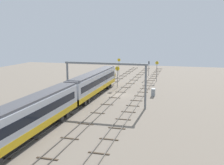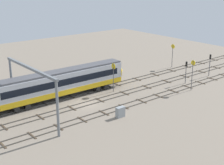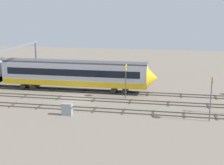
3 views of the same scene
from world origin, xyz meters
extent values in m
plane|color=gray|center=(0.00, 0.00, 0.00)|extent=(115.40, 115.40, 0.00)
cube|color=#59544C|center=(0.00, -5.45, 0.08)|extent=(99.40, 0.07, 0.16)
cube|color=#59544C|center=(0.00, -4.02, 0.08)|extent=(99.40, 0.07, 0.16)
cube|color=#473828|center=(-15.90, -4.73, 0.04)|extent=(0.24, 2.40, 0.08)
cube|color=#473828|center=(-11.93, -4.73, 0.04)|extent=(0.24, 2.40, 0.08)
cube|color=#473828|center=(-7.95, -4.73, 0.04)|extent=(0.24, 2.40, 0.08)
cube|color=#473828|center=(-3.98, -4.73, 0.04)|extent=(0.24, 2.40, 0.08)
cube|color=#473828|center=(0.00, -4.73, 0.04)|extent=(0.24, 2.40, 0.08)
cube|color=#473828|center=(3.98, -4.73, 0.04)|extent=(0.24, 2.40, 0.08)
cube|color=#473828|center=(7.95, -4.73, 0.04)|extent=(0.24, 2.40, 0.08)
cube|color=#473828|center=(11.93, -4.73, 0.04)|extent=(0.24, 2.40, 0.08)
cube|color=#473828|center=(15.90, -4.73, 0.04)|extent=(0.24, 2.40, 0.08)
cube|color=#473828|center=(19.88, -4.73, 0.04)|extent=(0.24, 2.40, 0.08)
cube|color=#473828|center=(23.86, -4.73, 0.04)|extent=(0.24, 2.40, 0.08)
cube|color=#473828|center=(27.83, -4.73, 0.04)|extent=(0.24, 2.40, 0.08)
cube|color=#473828|center=(31.81, -4.73, 0.04)|extent=(0.24, 2.40, 0.08)
cube|color=#59544C|center=(0.00, -0.72, 0.08)|extent=(99.40, 0.07, 0.16)
cube|color=#59544C|center=(0.00, 0.72, 0.08)|extent=(99.40, 0.07, 0.16)
cube|color=#473828|center=(-13.81, 0.00, 0.04)|extent=(0.24, 2.40, 0.08)
cube|color=#473828|center=(-8.28, 0.00, 0.04)|extent=(0.24, 2.40, 0.08)
cube|color=#473828|center=(-2.76, 0.00, 0.04)|extent=(0.24, 2.40, 0.08)
cube|color=#473828|center=(2.76, 0.00, 0.04)|extent=(0.24, 2.40, 0.08)
cube|color=#473828|center=(8.28, 0.00, 0.04)|extent=(0.24, 2.40, 0.08)
cube|color=#473828|center=(13.81, 0.00, 0.04)|extent=(0.24, 2.40, 0.08)
cube|color=#473828|center=(19.33, 0.00, 0.04)|extent=(0.24, 2.40, 0.08)
cube|color=#473828|center=(24.85, 0.00, 0.04)|extent=(0.24, 2.40, 0.08)
cube|color=#473828|center=(30.37, 0.00, 0.04)|extent=(0.24, 2.40, 0.08)
cube|color=#473828|center=(35.90, 0.00, 0.04)|extent=(0.24, 2.40, 0.08)
cube|color=#59544C|center=(0.00, 4.02, 0.08)|extent=(99.40, 0.07, 0.16)
cube|color=#59544C|center=(0.00, 5.45, 0.08)|extent=(99.40, 0.07, 0.16)
cube|color=#473828|center=(-10.46, 4.73, 0.04)|extent=(0.24, 2.40, 0.08)
cube|color=#473828|center=(-5.23, 4.73, 0.04)|extent=(0.24, 2.40, 0.08)
cube|color=#473828|center=(0.00, 4.73, 0.04)|extent=(0.24, 2.40, 0.08)
cube|color=#473828|center=(5.23, 4.73, 0.04)|extent=(0.24, 2.40, 0.08)
cube|color=#473828|center=(10.46, 4.73, 0.04)|extent=(0.24, 2.40, 0.08)
cube|color=#473828|center=(15.70, 4.73, 0.04)|extent=(0.24, 2.40, 0.08)
cube|color=#473828|center=(20.93, 4.73, 0.04)|extent=(0.24, 2.40, 0.08)
cube|color=#473828|center=(26.16, 4.73, 0.04)|extent=(0.24, 2.40, 0.08)
cube|color=#473828|center=(31.39, 4.73, 0.04)|extent=(0.24, 2.40, 0.08)
cube|color=#473828|center=(36.62, 4.73, 0.04)|extent=(0.24, 2.40, 0.08)
cube|color=#473828|center=(41.85, 4.73, 0.04)|extent=(0.24, 2.40, 0.08)
cube|color=#B7BCC6|center=(-1.70, 4.73, 2.86)|extent=(24.00, 2.90, 3.60)
cube|color=gold|center=(-1.70, 4.73, 1.51)|extent=(24.00, 2.94, 0.90)
cube|color=#4C4C51|center=(-1.70, 4.73, 4.81)|extent=(24.00, 2.50, 0.30)
cube|color=black|center=(-1.70, 3.27, 3.29)|extent=(22.00, 0.04, 1.10)
cube|color=black|center=(-1.70, 6.19, 3.29)|extent=(22.00, 0.04, 1.10)
cylinder|color=black|center=(-10.28, 4.73, 0.61)|extent=(0.90, 2.70, 0.90)
cylinder|color=black|center=(-8.48, 4.73, 0.61)|extent=(0.90, 2.70, 0.90)
cylinder|color=black|center=(5.08, 4.73, 0.61)|extent=(0.90, 2.70, 0.90)
cylinder|color=black|center=(6.88, 4.73, 0.61)|extent=(0.90, 2.70, 0.90)
cone|color=gold|center=(11.10, 4.73, 2.68)|extent=(1.60, 3.24, 3.24)
cylinder|color=slate|center=(-9.24, -7.12, 3.75)|extent=(0.36, 0.36, 7.51)
cylinder|color=slate|center=(-9.24, 7.29, 3.75)|extent=(0.36, 0.36, 7.51)
cube|color=slate|center=(-9.24, 0.08, 7.68)|extent=(0.40, 15.01, 0.35)
cylinder|color=#4C4C51|center=(7.29, 1.91, 2.61)|extent=(0.12, 0.12, 5.22)
cylinder|color=yellow|center=(7.33, 1.91, 4.75)|extent=(0.05, 1.05, 1.05)
cube|color=black|center=(7.36, 1.91, 4.75)|extent=(0.02, 0.47, 0.12)
cylinder|color=#4C4C51|center=(28.39, 6.61, 2.63)|extent=(0.12, 0.12, 5.26)
cylinder|color=yellow|center=(28.43, 6.61, 4.81)|extent=(0.05, 1.00, 1.00)
cube|color=black|center=(28.46, 6.61, 4.81)|extent=(0.02, 0.45, 0.12)
cylinder|color=#4C4C51|center=(18.87, -6.39, 2.79)|extent=(0.12, 0.12, 5.58)
cylinder|color=yellow|center=(18.91, -6.39, 5.17)|extent=(0.05, 0.91, 0.91)
cube|color=black|center=(18.94, -6.39, 5.17)|extent=(0.02, 0.41, 0.12)
cylinder|color=#4C4C51|center=(29.02, -2.97, 1.85)|extent=(0.14, 0.14, 3.69)
cube|color=black|center=(29.02, -2.97, 4.14)|extent=(0.20, 0.32, 0.90)
sphere|color=green|center=(29.13, -2.97, 4.34)|extent=(0.20, 0.20, 0.20)
sphere|color=#262626|center=(29.13, -2.97, 3.94)|extent=(0.20, 0.20, 0.20)
cylinder|color=#4C4C51|center=(21.29, -3.06, 1.72)|extent=(0.14, 0.14, 3.44)
cube|color=black|center=(21.29, -3.06, 3.89)|extent=(0.20, 0.32, 0.90)
sphere|color=green|center=(21.40, -3.06, 4.09)|extent=(0.20, 0.20, 0.20)
sphere|color=#262626|center=(21.40, -3.06, 3.69)|extent=(0.20, 0.20, 0.20)
cube|color=gray|center=(1.01, -7.42, 0.78)|extent=(1.34, 0.74, 1.57)
cube|color=#333333|center=(1.69, -7.42, 1.02)|extent=(0.02, 0.52, 0.24)
camera|label=1|loc=(-52.62, -12.85, 12.45)|focal=41.64mm
camera|label=2|loc=(-28.48, -41.91, 20.03)|focal=53.33mm
camera|label=3|loc=(14.13, -46.28, 14.03)|focal=53.04mm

